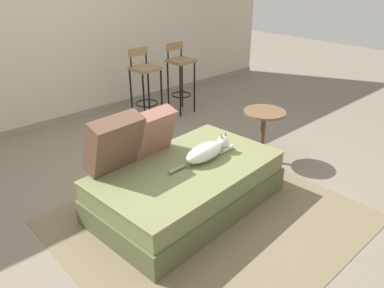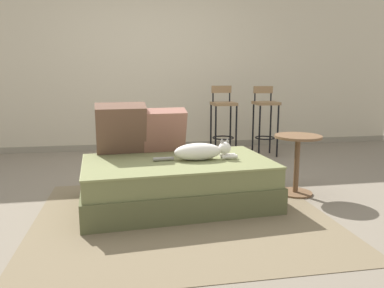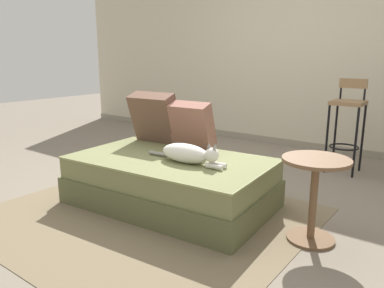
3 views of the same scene
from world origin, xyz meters
TOP-DOWN VIEW (x-y plane):
  - ground_plane at (0.00, 0.00)m, footprint 16.00×16.00m
  - wall_back_panel at (0.00, 2.25)m, footprint 8.00×0.10m
  - wall_baseboard_trim at (0.00, 2.20)m, footprint 8.00×0.02m
  - area_rug at (0.00, -0.70)m, footprint 2.34×2.07m
  - couch at (0.00, -0.40)m, footprint 1.71×1.09m
  - throw_pillow_corner at (-0.48, -0.05)m, footprint 0.48×0.33m
  - throw_pillow_middle at (-0.07, -0.02)m, footprint 0.42×0.29m
  - cat at (0.21, -0.43)m, footprint 0.74×0.19m
  - bar_stool_near_window at (0.89, 1.42)m, footprint 0.32×0.32m
  - bar_stool_by_doorway at (1.51, 1.42)m, footprint 0.32×0.32m
  - side_table at (1.17, -0.31)m, footprint 0.44×0.44m

SIDE VIEW (x-z plane):
  - ground_plane at x=0.00m, z-range 0.00..0.00m
  - area_rug at x=0.00m, z-range 0.00..0.01m
  - wall_baseboard_trim at x=0.00m, z-range 0.00..0.09m
  - couch at x=0.00m, z-range 0.00..0.41m
  - side_table at x=1.17m, z-range 0.09..0.66m
  - cat at x=0.21m, z-range 0.38..0.57m
  - bar_stool_near_window at x=0.89m, z-range 0.10..1.09m
  - bar_stool_by_doorway at x=1.51m, z-range 0.11..1.09m
  - throw_pillow_middle at x=-0.07m, z-range 0.40..0.83m
  - throw_pillow_corner at x=-0.48m, z-range 0.40..0.89m
  - wall_back_panel at x=0.00m, z-range 0.00..2.60m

